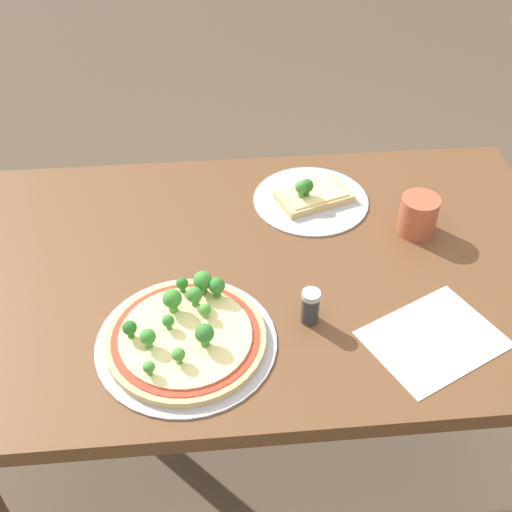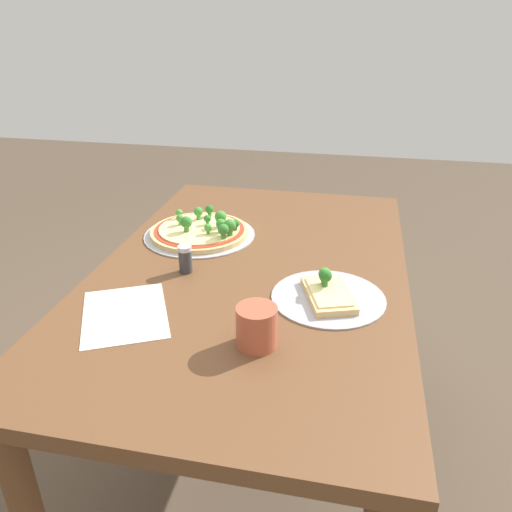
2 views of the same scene
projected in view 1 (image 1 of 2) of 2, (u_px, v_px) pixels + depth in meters
The scene contains 7 objects.
ground_plane at pixel (266, 455), 1.78m from camera, with size 8.00×8.00×0.00m, color brown.
dining_table at pixel (269, 298), 1.36m from camera, with size 1.24×0.78×0.72m.
pizza_tray_whole at pixel (186, 335), 1.14m from camera, with size 0.32×0.32×0.07m.
pizza_tray_slice at pixel (312, 197), 1.45m from camera, with size 0.26×0.26×0.07m.
drinking_cup at pixel (418, 215), 1.35m from camera, with size 0.08×0.08×0.08m, color #AD5138.
condiment_shaker at pixel (310, 306), 1.16m from camera, with size 0.03×0.03×0.07m.
paper_menu at pixel (433, 339), 1.15m from camera, with size 0.23×0.18×0.00m, color silver.
Camera 1 is at (0.11, 0.95, 1.60)m, focal length 45.00 mm.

